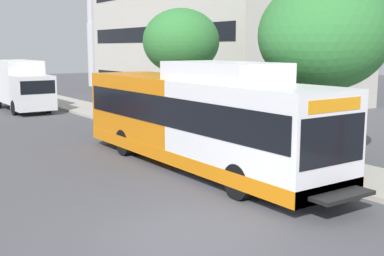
{
  "coord_description": "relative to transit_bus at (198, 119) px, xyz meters",
  "views": [
    {
      "loc": [
        -5.78,
        -8.58,
        4.09
      ],
      "look_at": [
        2.88,
        3.98,
        1.6
      ],
      "focal_mm": 46.2,
      "sensor_mm": 36.0,
      "label": 1
    }
  ],
  "objects": [
    {
      "name": "sidewalk_curb",
      "position": [
        3.23,
        1.1,
        -1.63
      ],
      "size": [
        3.0,
        56.0,
        0.14
      ],
      "primitive_type": "cube",
      "color": "#A8A399",
      "rests_on": "ground"
    },
    {
      "name": "box_truck_background",
      "position": [
        -0.44,
        19.52,
        0.04
      ],
      "size": [
        2.32,
        7.01,
        3.25
      ],
      "color": "silver",
      "rests_on": "ground"
    },
    {
      "name": "street_tree_near_stop",
      "position": [
        3.91,
        -1.92,
        2.8
      ],
      "size": [
        4.5,
        4.5,
        6.29
      ],
      "color": "#4C3823",
      "rests_on": "sidewalk_curb"
    },
    {
      "name": "transit_bus",
      "position": [
        0.0,
        0.0,
        0.0
      ],
      "size": [
        2.58,
        12.25,
        3.65
      ],
      "color": "white",
      "rests_on": "ground"
    },
    {
      "name": "street_tree_mid_block",
      "position": [
        4.3,
        7.57,
        2.68
      ],
      "size": [
        3.86,
        3.86,
        5.9
      ],
      "color": "#4C3823",
      "rests_on": "sidewalk_curb"
    },
    {
      "name": "ground_plane",
      "position": [
        -3.77,
        3.1,
        -1.7
      ],
      "size": [
        120.0,
        120.0,
        0.0
      ],
      "primitive_type": "plane",
      "color": "#4C4C51"
    }
  ]
}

